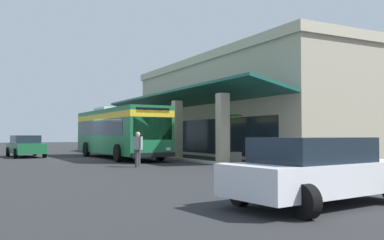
# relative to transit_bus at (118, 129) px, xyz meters

# --- Properties ---
(ground) EXTENTS (120.00, 120.00, 0.00)m
(ground) POSITION_rel_transit_bus_xyz_m (-0.21, 5.89, -1.85)
(ground) COLOR #262628
(curb_strip) EXTENTS (26.78, 0.50, 0.12)m
(curb_strip) POSITION_rel_transit_bus_xyz_m (-0.95, 2.71, -1.79)
(curb_strip) COLOR #9E998E
(curb_strip) RESTS_ON ground
(plaza_building) EXTENTS (22.62, 15.66, 7.34)m
(plaza_building) POSITION_rel_transit_bus_xyz_m (-0.95, 12.33, 1.82)
(plaza_building) COLOR #B2A88E
(plaza_building) RESTS_ON ground
(transit_bus) EXTENTS (11.27, 3.01, 3.34)m
(transit_bus) POSITION_rel_transit_bus_xyz_m (0.00, 0.00, 0.00)
(transit_bus) COLOR #196638
(transit_bus) RESTS_ON ground
(parked_sedan_green) EXTENTS (4.53, 2.26, 1.47)m
(parked_sedan_green) POSITION_rel_transit_bus_xyz_m (-4.30, -5.15, -1.10)
(parked_sedan_green) COLOR #195933
(parked_sedan_green) RESTS_ON ground
(parked_sedan_white) EXTENTS (2.79, 4.58, 1.47)m
(parked_sedan_white) POSITION_rel_transit_bus_xyz_m (19.48, -1.70, -1.10)
(parked_sedan_white) COLOR silver
(parked_sedan_white) RESTS_ON ground
(pedestrian) EXTENTS (0.67, 0.35, 1.66)m
(pedestrian) POSITION_rel_transit_bus_xyz_m (7.58, -1.47, -0.92)
(pedestrian) COLOR #38383D
(pedestrian) RESTS_ON ground
(potted_palm) EXTENTS (1.83, 1.63, 2.68)m
(potted_palm) POSITION_rel_transit_bus_xyz_m (6.75, 4.15, -1.25)
(potted_palm) COLOR gray
(potted_palm) RESTS_ON ground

